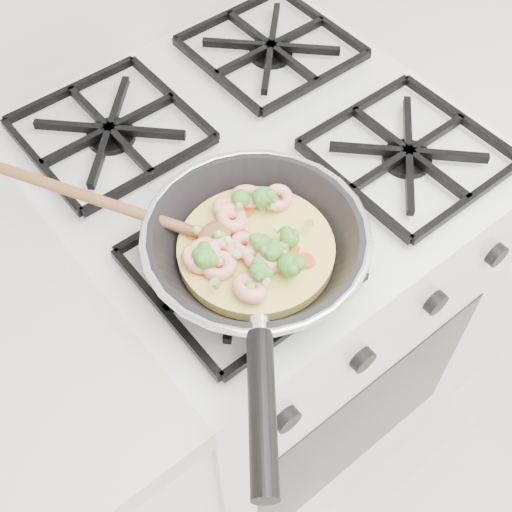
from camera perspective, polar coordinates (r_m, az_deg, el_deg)
stove at (r=1.33m, az=0.07°, el=-4.54°), size 0.60×0.60×0.92m
skillet at (r=0.80m, az=-0.25°, el=0.74°), size 0.35×0.52×0.10m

